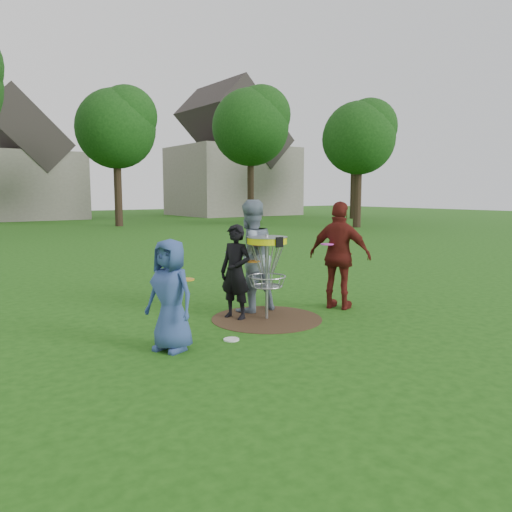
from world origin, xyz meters
TOP-DOWN VIEW (x-y plane):
  - ground at (0.00, 0.00)m, footprint 100.00×100.00m
  - dirt_patch at (0.00, 0.00)m, footprint 1.80×1.80m
  - player_blue at (-1.98, -0.57)m, footprint 0.71×0.84m
  - player_black at (-0.39, 0.32)m, footprint 0.55×0.66m
  - player_grey at (0.10, 0.61)m, footprint 0.94×0.73m
  - player_maroon at (1.48, -0.15)m, footprint 0.90×1.20m
  - disc_on_grass at (-1.10, -0.66)m, footprint 0.22×0.22m
  - disc_golf_basket at (0.00, -0.00)m, footprint 0.66×0.67m
  - held_discs at (-0.16, -0.03)m, footprint 3.13×1.05m
  - tree_row at (0.44, 20.67)m, footprint 51.20×17.42m
  - house_row at (4.78, 33.07)m, footprint 44.50×10.65m

SIDE VIEW (x-z plane):
  - ground at x=0.00m, z-range 0.00..0.00m
  - dirt_patch at x=0.00m, z-range 0.00..0.01m
  - disc_on_grass at x=-1.10m, z-range 0.00..0.02m
  - player_blue at x=-1.98m, z-range 0.00..1.46m
  - player_black at x=-0.39m, z-range 0.00..1.54m
  - player_maroon at x=1.48m, z-range 0.00..1.89m
  - player_grey at x=0.10m, z-range 0.00..1.92m
  - disc_golf_basket at x=0.00m, z-range 0.33..1.71m
  - held_discs at x=-0.16m, z-range 0.89..1.20m
  - house_row at x=4.78m, z-range -1.67..9.95m
  - tree_row at x=0.44m, z-range 1.26..11.16m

